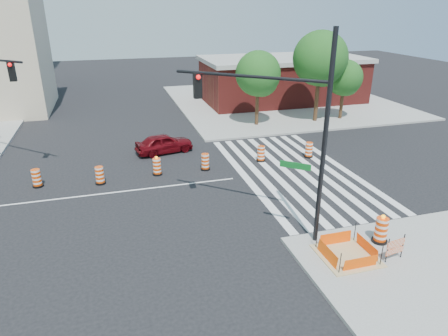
# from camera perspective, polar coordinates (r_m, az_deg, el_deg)

# --- Properties ---
(ground) EXTENTS (120.00, 120.00, 0.00)m
(ground) POSITION_cam_1_polar(r_m,az_deg,el_deg) (22.70, -15.89, -3.44)
(ground) COLOR black
(ground) RESTS_ON ground
(sidewalk_ne) EXTENTS (22.00, 22.00, 0.15)m
(sidewalk_ne) POSITION_cam_1_polar(r_m,az_deg,el_deg) (43.42, 8.18, 9.47)
(sidewalk_ne) COLOR gray
(sidewalk_ne) RESTS_ON ground
(crosswalk_east) EXTENTS (6.75, 13.50, 0.01)m
(crosswalk_east) POSITION_cam_1_polar(r_m,az_deg,el_deg) (24.98, 9.95, -0.47)
(crosswalk_east) COLOR silver
(crosswalk_east) RESTS_ON ground
(lane_centerline) EXTENTS (14.00, 0.12, 0.01)m
(lane_centerline) POSITION_cam_1_polar(r_m,az_deg,el_deg) (22.70, -15.89, -3.43)
(lane_centerline) COLOR silver
(lane_centerline) RESTS_ON ground
(excavation_pit) EXTENTS (2.20, 2.20, 0.90)m
(excavation_pit) POSITION_cam_1_polar(r_m,az_deg,el_deg) (17.12, 17.14, -11.74)
(excavation_pit) COLOR tan
(excavation_pit) RESTS_ON ground
(brick_storefront) EXTENTS (16.50, 8.50, 4.60)m
(brick_storefront) POSITION_cam_1_polar(r_m,az_deg,el_deg) (42.99, 8.34, 12.39)
(brick_storefront) COLOR maroon
(brick_storefront) RESTS_ON ground
(red_coupe) EXTENTS (4.18, 2.36, 1.34)m
(red_coupe) POSITION_cam_1_polar(r_m,az_deg,el_deg) (27.88, -8.54, 3.50)
(red_coupe) COLOR #59070D
(red_coupe) RESTS_ON ground
(signal_pole_se) EXTENTS (5.09, 4.39, 8.69)m
(signal_pole_se) POSITION_cam_1_polar(r_m,az_deg,el_deg) (16.21, 8.09, 7.02)
(signal_pole_se) COLOR black
(signal_pole_se) RESTS_ON ground
(pit_drum) EXTENTS (0.66, 0.66, 1.30)m
(pit_drum) POSITION_cam_1_polar(r_m,az_deg,el_deg) (18.28, 21.51, -8.33)
(pit_drum) COLOR black
(pit_drum) RESTS_ON ground
(barricade) EXTENTS (0.90, 0.18, 1.06)m
(barricade) POSITION_cam_1_polar(r_m,az_deg,el_deg) (17.28, 23.28, -10.33)
(barricade) COLOR #E34104
(barricade) RESTS_ON ground
(tree_north_c) EXTENTS (3.66, 3.66, 6.23)m
(tree_north_c) POSITION_cam_1_polar(r_m,az_deg,el_deg) (33.24, 4.92, 12.94)
(tree_north_c) COLOR #382314
(tree_north_c) RESTS_ON ground
(tree_north_d) EXTENTS (4.53, 4.53, 7.71)m
(tree_north_d) POSITION_cam_1_polar(r_m,az_deg,el_deg) (35.14, 13.59, 14.57)
(tree_north_d) COLOR #382314
(tree_north_d) RESTS_ON ground
(tree_north_e) EXTENTS (3.14, 3.10, 5.28)m
(tree_north_e) POSITION_cam_1_polar(r_m,az_deg,el_deg) (36.74, 16.82, 11.97)
(tree_north_e) COLOR #382314
(tree_north_e) RESTS_ON ground
(median_drum_2) EXTENTS (0.60, 0.60, 1.02)m
(median_drum_2) POSITION_cam_1_polar(r_m,az_deg,el_deg) (24.75, -25.18, -1.39)
(median_drum_2) COLOR black
(median_drum_2) RESTS_ON ground
(median_drum_3) EXTENTS (0.60, 0.60, 1.02)m
(median_drum_3) POSITION_cam_1_polar(r_m,az_deg,el_deg) (23.84, -17.31, -1.08)
(median_drum_3) COLOR black
(median_drum_3) RESTS_ON ground
(median_drum_4) EXTENTS (0.60, 0.60, 1.18)m
(median_drum_4) POSITION_cam_1_polar(r_m,az_deg,el_deg) (24.32, -9.55, 0.14)
(median_drum_4) COLOR black
(median_drum_4) RESTS_ON ground
(median_drum_5) EXTENTS (0.60, 0.60, 1.02)m
(median_drum_5) POSITION_cam_1_polar(r_m,az_deg,el_deg) (24.74, -2.70, 0.81)
(median_drum_5) COLOR black
(median_drum_5) RESTS_ON ground
(median_drum_6) EXTENTS (0.60, 0.60, 1.02)m
(median_drum_6) POSITION_cam_1_polar(r_m,az_deg,el_deg) (26.21, 5.31, 1.99)
(median_drum_6) COLOR black
(median_drum_6) RESTS_ON ground
(median_drum_7) EXTENTS (0.60, 0.60, 1.02)m
(median_drum_7) POSITION_cam_1_polar(r_m,az_deg,el_deg) (27.38, 12.02, 2.48)
(median_drum_7) COLOR black
(median_drum_7) RESTS_ON ground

